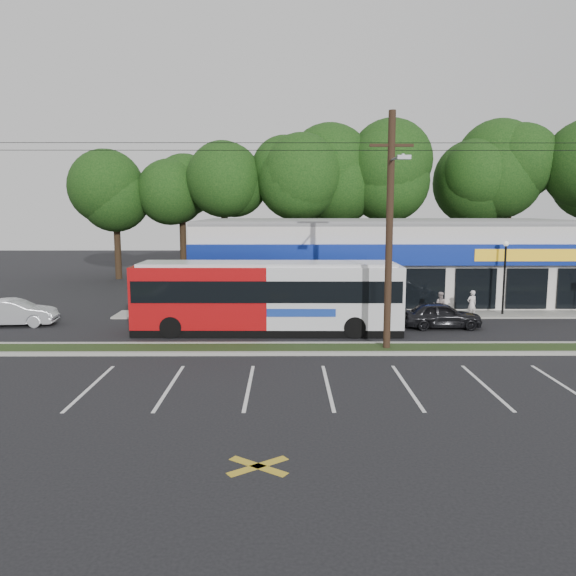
# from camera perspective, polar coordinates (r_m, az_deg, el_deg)

# --- Properties ---
(ground) EXTENTS (120.00, 120.00, 0.00)m
(ground) POSITION_cam_1_polar(r_m,az_deg,el_deg) (23.33, 3.08, -6.93)
(ground) COLOR black
(ground) RESTS_ON ground
(grass_strip) EXTENTS (40.00, 1.60, 0.12)m
(grass_strip) POSITION_cam_1_polar(r_m,az_deg,el_deg) (24.29, 2.94, -6.18)
(grass_strip) COLOR #1D3114
(grass_strip) RESTS_ON ground
(curb_south) EXTENTS (40.00, 0.25, 0.14)m
(curb_south) POSITION_cam_1_polar(r_m,az_deg,el_deg) (23.46, 3.06, -6.67)
(curb_south) COLOR #9E9E93
(curb_south) RESTS_ON ground
(curb_north) EXTENTS (40.00, 0.25, 0.14)m
(curb_north) POSITION_cam_1_polar(r_m,az_deg,el_deg) (25.11, 2.83, -5.68)
(curb_north) COLOR #9E9E93
(curb_north) RESTS_ON ground
(sidewalk) EXTENTS (32.00, 2.20, 0.10)m
(sidewalk) POSITION_cam_1_polar(r_m,az_deg,el_deg) (32.69, 10.94, -2.64)
(sidewalk) COLOR #9E9E93
(sidewalk) RESTS_ON ground
(strip_mall) EXTENTS (25.00, 12.55, 5.30)m
(strip_mall) POSITION_cam_1_polar(r_m,az_deg,el_deg) (39.17, 9.81, 2.98)
(strip_mall) COLOR silver
(strip_mall) RESTS_ON ground
(utility_pole) EXTENTS (50.00, 2.77, 10.00)m
(utility_pole) POSITION_cam_1_polar(r_m,az_deg,el_deg) (23.81, 9.91, 6.46)
(utility_pole) COLOR black
(utility_pole) RESTS_ON ground
(lamp_post) EXTENTS (0.30, 0.30, 4.25)m
(lamp_post) POSITION_cam_1_polar(r_m,az_deg,el_deg) (33.82, 21.16, 1.81)
(lamp_post) COLOR black
(lamp_post) RESTS_ON ground
(tree_line) EXTENTS (46.76, 6.76, 11.83)m
(tree_line) POSITION_cam_1_polar(r_m,az_deg,el_deg) (48.86, 6.12, 10.80)
(tree_line) COLOR black
(tree_line) RESTS_ON ground
(metrobus) EXTENTS (12.96, 2.86, 3.47)m
(metrobus) POSITION_cam_1_polar(r_m,az_deg,el_deg) (27.34, -2.06, -0.76)
(metrobus) COLOR #AC0D10
(metrobus) RESTS_ON ground
(car_dark) EXTENTS (4.00, 1.67, 1.35)m
(car_dark) POSITION_cam_1_polar(r_m,az_deg,el_deg) (29.60, 15.31, -2.66)
(car_dark) COLOR black
(car_dark) RESTS_ON ground
(car_silver) EXTENTS (4.33, 1.89, 1.39)m
(car_silver) POSITION_cam_1_polar(r_m,az_deg,el_deg) (32.38, -26.09, -2.26)
(car_silver) COLOR #B8BAC1
(car_silver) RESTS_ON ground
(pedestrian_a) EXTENTS (0.65, 0.52, 1.56)m
(pedestrian_a) POSITION_cam_1_polar(r_m,az_deg,el_deg) (32.74, 18.16, -1.58)
(pedestrian_a) COLOR white
(pedestrian_a) RESTS_ON ground
(pedestrian_b) EXTENTS (0.86, 0.75, 1.49)m
(pedestrian_b) POSITION_cam_1_polar(r_m,az_deg,el_deg) (32.17, 15.17, -1.69)
(pedestrian_b) COLOR #B5A7A3
(pedestrian_b) RESTS_ON ground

